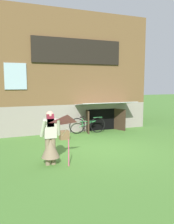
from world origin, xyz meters
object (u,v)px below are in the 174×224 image
(kite, at_px, (68,127))
(wooden_crate, at_px, (64,135))
(bicycle_green, at_px, (87,125))
(person, at_px, (50,142))

(kite, bearing_deg, wooden_crate, 76.03)
(bicycle_green, relative_size, wooden_crate, 4.52)
(kite, bearing_deg, person, 125.68)
(person, xyz_separation_m, bicycle_green, (2.50, 3.47, -0.27))
(bicycle_green, bearing_deg, wooden_crate, -144.89)
(kite, bearing_deg, bicycle_green, 61.82)
(person, xyz_separation_m, kite, (0.37, -0.51, 0.51))
(kite, distance_m, wooden_crate, 3.50)
(person, distance_m, wooden_crate, 3.02)
(kite, relative_size, bicycle_green, 0.80)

